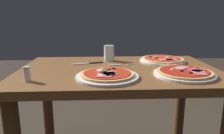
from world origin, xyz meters
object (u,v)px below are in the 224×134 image
object	(u,v)px
knife	(90,63)
salt_shaker	(27,74)
fork	(119,65)
dining_table	(118,92)
water_glass_near	(109,54)
pizza_foreground	(107,75)
pizza_across_left	(184,73)
pizza_across_right	(162,60)

from	to	relation	value
knife	salt_shaker	bearing A→B (deg)	-126.39
fork	salt_shaker	xyz separation A→B (m)	(-0.43, -0.29, 0.03)
dining_table	fork	xyz separation A→B (m)	(0.01, 0.07, 0.14)
dining_table	water_glass_near	bearing A→B (deg)	102.00
dining_table	water_glass_near	world-z (taller)	water_glass_near
pizza_foreground	knife	bearing A→B (deg)	107.37
fork	salt_shaker	world-z (taller)	salt_shaker
fork	salt_shaker	bearing A→B (deg)	-146.01
fork	salt_shaker	size ratio (longest dim) A/B	2.35
pizza_across_left	knife	bearing A→B (deg)	148.79
pizza_across_right	fork	bearing A→B (deg)	-162.50
dining_table	knife	world-z (taller)	knife
fork	knife	bearing A→B (deg)	161.66
pizza_across_left	water_glass_near	distance (m)	0.51
water_glass_near	salt_shaker	size ratio (longest dim) A/B	1.49
pizza_across_right	water_glass_near	xyz separation A→B (m)	(-0.34, 0.05, 0.03)
dining_table	salt_shaker	bearing A→B (deg)	-152.82
salt_shaker	water_glass_near	bearing A→B (deg)	48.53
dining_table	salt_shaker	world-z (taller)	salt_shaker
pizza_across_right	water_glass_near	bearing A→B (deg)	171.98
knife	salt_shaker	world-z (taller)	salt_shaker
pizza_across_right	pizza_across_left	bearing A→B (deg)	-86.84
pizza_across_left	salt_shaker	distance (m)	0.74
pizza_foreground	pizza_across_right	size ratio (longest dim) A/B	1.04
dining_table	pizza_foreground	size ratio (longest dim) A/B	3.66
pizza_foreground	fork	xyz separation A→B (m)	(0.08, 0.25, -0.01)
water_glass_near	pizza_across_left	bearing A→B (deg)	-45.99
dining_table	pizza_across_right	size ratio (longest dim) A/B	3.81
dining_table	water_glass_near	xyz separation A→B (m)	(-0.04, 0.21, 0.18)
pizza_across_right	knife	bearing A→B (deg)	-176.08
pizza_foreground	salt_shaker	size ratio (longest dim) A/B	4.44
dining_table	pizza_foreground	xyz separation A→B (m)	(-0.07, -0.18, 0.15)
water_glass_near	salt_shaker	world-z (taller)	water_glass_near
pizza_across_right	fork	xyz separation A→B (m)	(-0.28, -0.09, -0.01)
dining_table	pizza_across_right	bearing A→B (deg)	29.20
fork	knife	distance (m)	0.18
pizza_foreground	knife	size ratio (longest dim) A/B	1.54
pizza_foreground	knife	distance (m)	0.33
pizza_across_right	dining_table	bearing A→B (deg)	-150.80
pizza_foreground	pizza_across_right	distance (m)	0.50
pizza_across_left	water_glass_near	world-z (taller)	water_glass_near
pizza_across_left	pizza_across_right	xyz separation A→B (m)	(-0.02, 0.32, -0.00)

